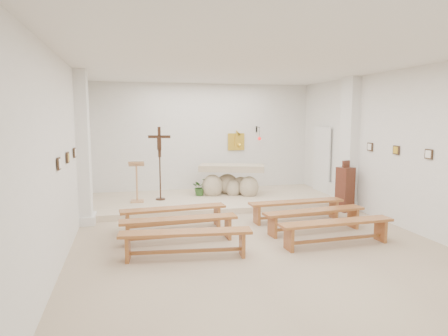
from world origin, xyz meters
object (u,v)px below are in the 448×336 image
object	(u,v)px
lectern	(137,181)
bench_right_third	(337,227)
bench_left_third	(186,238)
bench_left_second	(179,224)
bench_left_front	(174,213)
bench_right_front	(296,206)
altar	(231,182)
bench_right_second	(314,215)
donation_pedestal	(345,189)
crucifix_stand	(160,158)

from	to	relation	value
lectern	bench_right_third	distance (m)	5.60
bench_left_third	bench_left_second	bearing A→B (deg)	96.40
bench_left_front	bench_right_third	size ratio (longest dim) A/B	1.00
lectern	bench_right_front	distance (m)	4.35
altar	bench_right_third	world-z (taller)	altar
altar	bench_right_second	world-z (taller)	altar
donation_pedestal	bench_left_second	bearing A→B (deg)	-178.17
bench_left_second	altar	bearing A→B (deg)	60.77
altar	crucifix_stand	size ratio (longest dim) A/B	1.00
bench_left_third	altar	bearing A→B (deg)	72.78
bench_left_front	bench_left_second	distance (m)	0.94
bench_left_front	bench_right_second	bearing A→B (deg)	-22.35
crucifix_stand	bench_left_third	bearing A→B (deg)	-74.75
altar	bench_right_front	bearing A→B (deg)	-52.90
donation_pedestal	bench_left_front	xyz separation A→B (m)	(-4.55, -0.65, -0.22)
bench_right_third	lectern	bearing A→B (deg)	128.12
bench_right_front	bench_right_third	distance (m)	1.87
bench_left_front	bench_left_second	world-z (taller)	same
donation_pedestal	bench_right_front	world-z (taller)	donation_pedestal
bench_right_second	bench_right_third	size ratio (longest dim) A/B	1.01
donation_pedestal	bench_right_front	bearing A→B (deg)	-175.93
bench_left_front	bench_right_second	size ratio (longest dim) A/B	1.00
altar	crucifix_stand	bearing A→B (deg)	-153.46
bench_left_second	donation_pedestal	bearing A→B (deg)	18.64
bench_left_second	bench_left_third	distance (m)	0.94
bench_left_front	bench_right_third	distance (m)	3.46
altar	bench_right_second	bearing A→B (deg)	-57.15
donation_pedestal	bench_left_second	xyz separation A→B (m)	(-4.55, -1.58, -0.22)
altar	bench_left_third	size ratio (longest dim) A/B	0.88
bench_left_second	bench_right_second	distance (m)	2.91
donation_pedestal	bench_right_front	distance (m)	1.78
donation_pedestal	bench_right_third	bearing A→B (deg)	-140.50
crucifix_stand	bench_right_third	size ratio (longest dim) A/B	0.88
bench_right_second	lectern	bearing A→B (deg)	131.77
lectern	bench_left_third	xyz separation A→B (m)	(0.73, -4.24, -0.36)
bench_left_front	bench_right_front	xyz separation A→B (m)	(2.91, 0.00, 0.00)
bench_left_front	bench_right_front	world-z (taller)	same
crucifix_stand	bench_right_front	world-z (taller)	crucifix_stand
bench_right_second	bench_right_front	bearing A→B (deg)	84.07
crucifix_stand	bench_left_third	world-z (taller)	crucifix_stand
bench_right_front	bench_left_second	world-z (taller)	same
crucifix_stand	bench_right_second	bearing A→B (deg)	-34.93
lectern	bench_right_second	world-z (taller)	lectern
donation_pedestal	bench_left_second	distance (m)	4.83
bench_right_third	altar	bearing A→B (deg)	98.21
bench_right_front	bench_right_third	size ratio (longest dim) A/B	1.00
lectern	bench_right_front	bearing A→B (deg)	-29.56
altar	crucifix_stand	distance (m)	2.28
donation_pedestal	bench_right_third	distance (m)	3.02
altar	bench_right_front	world-z (taller)	altar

